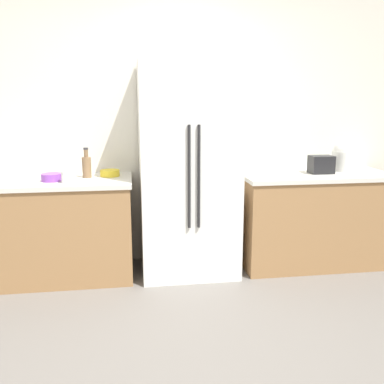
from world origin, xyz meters
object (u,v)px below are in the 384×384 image
Objects in this scene: toaster at (321,165)px; cup_a at (67,177)px; bowl_b at (110,173)px; rice_cooker at (344,156)px; refrigerator at (188,170)px; bottle_a at (87,166)px; cup_b at (320,164)px; bowl_a at (52,177)px.

toaster is 2.30m from cup_a.
toaster is at bearing -3.81° from bowl_b.
bowl_b is at bearing 176.19° from toaster.
rice_cooker is at bearing -0.53° from bowl_b.
refrigerator is 7.12× the size of bottle_a.
bottle_a is 1.53× the size of bowl_b.
bottle_a is (-2.15, 0.09, 0.02)m from toaster.
toaster is 0.80× the size of bottle_a.
refrigerator is 10.92× the size of bowl_b.
bottle_a is at bearing -167.18° from bowl_b.
refrigerator is 1.38m from cup_b.
cup_a is (-1.03, -0.16, -0.00)m from refrigerator.
toaster is 0.31m from rice_cooker.
cup_b is at bearing 66.88° from toaster.
toaster is 1.23× the size of bowl_a.
bowl_a is (-2.72, -0.15, -0.11)m from rice_cooker.
toaster is at bearing -113.12° from cup_b.
bowl_a is at bearing 141.81° from cup_a.
rice_cooker is 2.91× the size of cup_b.
refrigerator is at bearing 8.73° from cup_a.
cup_b is (0.10, 0.24, -0.03)m from toaster.
bowl_b is (-1.96, 0.13, -0.05)m from toaster.
toaster is 1.96m from bowl_b.
bottle_a is 0.32m from bowl_a.
bowl_a is (-0.28, -0.12, -0.07)m from bottle_a.
refrigerator is 6.30× the size of rice_cooker.
bowl_a is 0.51m from bowl_b.
rice_cooker reaches higher than bowl_a.
bowl_b is at bearing 19.45° from bowl_a.
bowl_a is at bearing -173.77° from cup_b.
rice_cooker is 2.99× the size of cup_a.
bowl_a is at bearing -177.77° from refrigerator.
refrigerator is at bearing -10.02° from bowl_b.
rice_cooker is at bearing -35.32° from cup_b.
bowl_a is (-2.44, -0.04, -0.05)m from toaster.
cup_b is (-0.18, 0.13, -0.09)m from rice_cooker.
cup_b is (2.39, 0.39, 0.00)m from cup_a.
bottle_a is (-2.44, -0.02, -0.04)m from rice_cooker.
bowl_b is (-2.24, 0.02, -0.12)m from rice_cooker.
toaster is at bearing -158.90° from rice_cooker.
refrigerator reaches higher than bowl_a.
toaster is 0.71× the size of rice_cooker.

